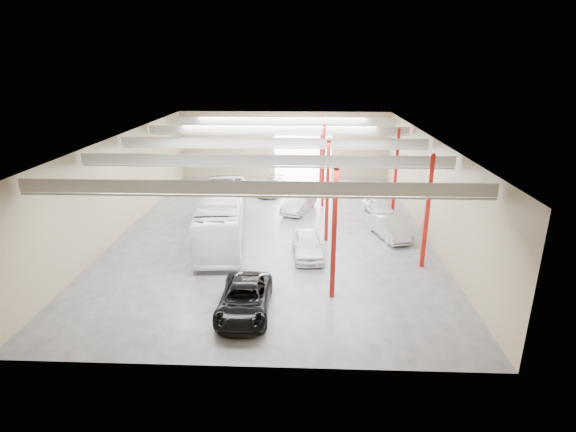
# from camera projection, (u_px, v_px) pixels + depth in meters

# --- Properties ---
(depot_shell) EXTENTS (22.12, 32.12, 7.06)m
(depot_shell) POSITION_uv_depth(u_px,v_px,m) (276.00, 163.00, 32.46)
(depot_shell) COLOR #414146
(depot_shell) RESTS_ON ground
(coach_bus) EXTENTS (4.12, 12.45, 3.40)m
(coach_bus) POSITION_uv_depth(u_px,v_px,m) (222.00, 215.00, 31.46)
(coach_bus) COLOR white
(coach_bus) RESTS_ON ground
(black_sedan) EXTENTS (2.50, 5.39, 1.50)m
(black_sedan) POSITION_uv_depth(u_px,v_px,m) (245.00, 299.00, 22.27)
(black_sedan) COLOR black
(black_sedan) RESTS_ON ground
(car_row_a) EXTENTS (2.23, 4.76, 1.57)m
(car_row_a) POSITION_uv_depth(u_px,v_px,m) (308.00, 244.00, 28.85)
(car_row_a) COLOR white
(car_row_a) RESTS_ON ground
(car_row_b) EXTENTS (3.14, 5.09, 1.58)m
(car_row_b) POSITION_uv_depth(u_px,v_px,m) (299.00, 202.00, 37.55)
(car_row_b) COLOR silver
(car_row_b) RESTS_ON ground
(car_row_c) EXTENTS (2.61, 4.92, 1.36)m
(car_row_c) POSITION_uv_depth(u_px,v_px,m) (271.00, 186.00, 42.61)
(car_row_c) COLOR slate
(car_row_c) RESTS_ON ground
(car_right_near) EXTENTS (2.84, 4.82, 1.50)m
(car_right_near) POSITION_uv_depth(u_px,v_px,m) (389.00, 227.00, 31.96)
(car_right_near) COLOR #A5A5A9
(car_right_near) RESTS_ON ground
(car_right_far) EXTENTS (2.63, 4.29, 1.36)m
(car_right_far) POSITION_uv_depth(u_px,v_px,m) (378.00, 206.00, 36.89)
(car_right_far) COLOR white
(car_right_far) RESTS_ON ground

